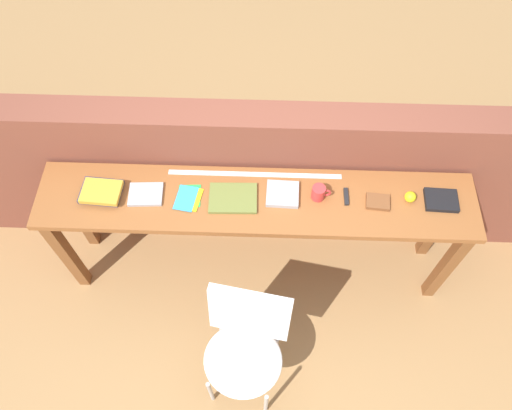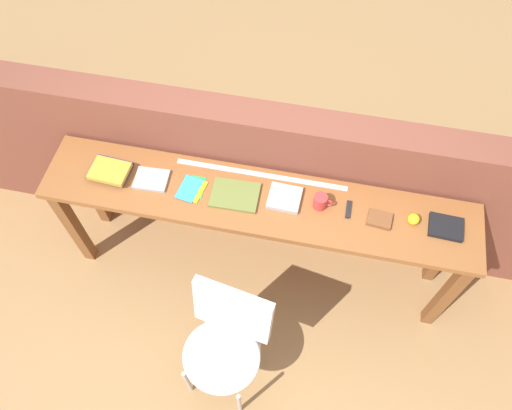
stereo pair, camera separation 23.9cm
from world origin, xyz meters
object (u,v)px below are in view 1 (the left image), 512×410
Objects in this scene: magazine_cycling at (146,194)px; multitool_folded at (346,196)px; book_stack_leftmost at (101,192)px; mug at (319,193)px; chair_white_moulded at (245,344)px; book_repair_rightmost at (441,200)px; pamphlet_pile_colourful at (188,197)px; leather_journal_brown at (378,202)px; sports_ball_small at (410,197)px; book_open_centre at (233,198)px.

multitool_folded is at bearing -1.71° from magazine_cycling.
mug reaches higher than book_stack_leftmost.
chair_white_moulded is 1.35m from book_repair_rightmost.
pamphlet_pile_colourful is (0.49, -0.01, -0.02)m from book_stack_leftmost.
pamphlet_pile_colourful is at bearing -5.22° from magazine_cycling.
leather_journal_brown is (0.33, -0.03, -0.03)m from mug.
book_stack_leftmost is 3.84× the size of sports_ball_small.
multitool_folded is at bearing 174.82° from leather_journal_brown.
book_open_centre reaches higher than chair_white_moulded.
mug reaches higher than chair_white_moulded.
mug is 0.16m from multitool_folded.
chair_white_moulded is at bearing -53.86° from magazine_cycling.
multitool_folded is at bearing 2.22° from pamphlet_pile_colourful.
pamphlet_pile_colourful is 0.89m from multitool_folded.
pamphlet_pile_colourful is 0.25m from book_open_centre.
mug is 0.85× the size of leather_journal_brown.
leather_journal_brown is (1.55, -0.01, -0.01)m from book_stack_leftmost.
mug is at bearing 179.74° from sports_ball_small.
multitool_folded is (1.38, 0.03, -0.02)m from book_stack_leftmost.
multitool_folded is 0.35m from sports_ball_small.
book_repair_rightmost is (1.91, 0.02, -0.01)m from book_stack_leftmost.
book_repair_rightmost is (1.17, 0.02, 0.00)m from book_open_centre.
leather_journal_brown is at bearing -5.01° from mug.
book_repair_rightmost is at bearing -1.06° from multitool_folded.
multitool_folded is 0.18m from leather_journal_brown.
mug reaches higher than book_open_centre.
multitool_folded is at bearing 1.11° from mug.
sports_ball_small is 0.18m from book_repair_rightmost.
leather_journal_brown is at bearing 0.13° from pamphlet_pile_colourful.
sports_ball_small is (0.90, 0.75, 0.39)m from chair_white_moulded.
leather_journal_brown is at bearing -0.19° from book_stack_leftmost.
book_open_centre reaches higher than pamphlet_pile_colourful.
book_open_centre is at bearing -176.38° from mug.
chair_white_moulded reaches higher than pamphlet_pile_colourful.
magazine_cycling is at bearing 129.11° from chair_white_moulded.
book_repair_rightmost reaches higher than leather_journal_brown.
book_stack_leftmost is (-0.84, 0.72, 0.38)m from chair_white_moulded.
book_repair_rightmost is (0.69, -0.01, -0.03)m from mug.
magazine_cycling is (-0.59, 0.73, 0.36)m from chair_white_moulded.
book_repair_rightmost reaches higher than magazine_cycling.
book_open_centre is 0.48m from mug.
magazine_cycling is 1.13m from multitool_folded.
chair_white_moulded is at bearing -125.87° from multitool_folded.
book_stack_leftmost is at bearing -178.88° from multitool_folded.
leather_journal_brown is at bearing 45.08° from chair_white_moulded.
book_stack_leftmost reaches higher than leather_journal_brown.
book_repair_rightmost reaches higher than multitool_folded.
leather_journal_brown reaches higher than magazine_cycling.
leather_journal_brown is at bearing -3.28° from magazine_cycling.
book_stack_leftmost is 1.22m from mug.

